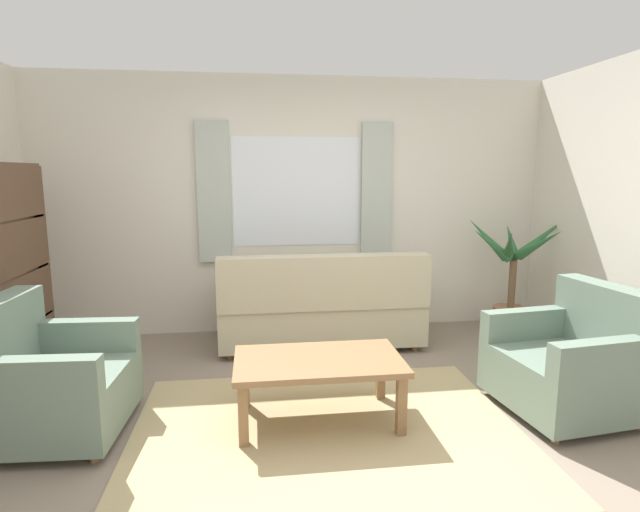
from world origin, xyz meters
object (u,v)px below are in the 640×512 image
at_px(coffee_table, 319,367).
at_px(couch, 321,308).
at_px(armchair_left, 48,381).
at_px(potted_plant, 512,282).
at_px(bookshelf, 12,269).
at_px(armchair_right, 572,362).

bearing_deg(coffee_table, couch, 81.67).
relative_size(couch, armchair_left, 2.15).
relative_size(coffee_table, potted_plant, 0.88).
height_order(couch, coffee_table, couch).
height_order(couch, bookshelf, bookshelf).
bearing_deg(armchair_left, armchair_right, -89.04).
distance_m(coffee_table, bookshelf, 2.60).
xyz_separation_m(potted_plant, bookshelf, (-4.47, -0.44, 0.33)).
xyz_separation_m(couch, potted_plant, (1.95, 0.05, 0.19)).
height_order(armchair_left, coffee_table, armchair_left).
xyz_separation_m(couch, coffee_table, (-0.21, -1.46, 0.01)).
bearing_deg(couch, potted_plant, -178.48).
distance_m(armchair_left, coffee_table, 1.71).
bearing_deg(armchair_left, potted_plant, -66.21).
height_order(armchair_left, bookshelf, bookshelf).
height_order(couch, potted_plant, potted_plant).
distance_m(couch, armchair_right, 2.18).
bearing_deg(coffee_table, potted_plant, 34.90).
xyz_separation_m(armchair_right, coffee_table, (-1.75, 0.08, 0.03)).
xyz_separation_m(couch, armchair_left, (-1.92, -1.40, -0.01)).
relative_size(potted_plant, bookshelf, 0.72).
bearing_deg(couch, armchair_right, 135.07).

